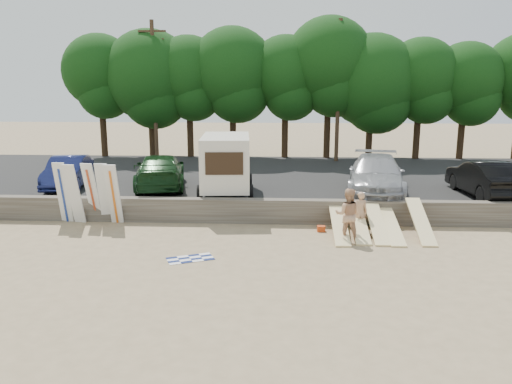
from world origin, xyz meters
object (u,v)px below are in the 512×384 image
(box_trailer, at_px, (226,162))
(beachgoer_a, at_px, (360,212))
(car_1, at_px, (160,171))
(beachgoer_b, at_px, (348,215))
(car_3, at_px, (485,178))
(car_2, at_px, (376,175))
(car_0, at_px, (68,172))
(cooler, at_px, (359,224))

(box_trailer, relative_size, beachgoer_a, 2.75)
(car_1, bearing_deg, beachgoer_b, 133.98)
(car_3, bearing_deg, car_2, -7.25)
(box_trailer, distance_m, car_3, 11.65)
(car_0, bearing_deg, car_3, -12.41)
(box_trailer, height_order, car_1, box_trailer)
(cooler, bearing_deg, car_0, 162.01)
(car_1, bearing_deg, car_2, 164.57)
(box_trailer, relative_size, car_3, 0.89)
(car_0, distance_m, car_2, 14.76)
(beachgoer_b, relative_size, cooler, 5.12)
(cooler, bearing_deg, beachgoer_a, -99.05)
(box_trailer, distance_m, beachgoer_a, 6.71)
(car_1, xyz_separation_m, beachgoer_b, (8.32, -5.77, -0.54))
(car_2, distance_m, beachgoer_b, 5.40)
(car_0, relative_size, car_1, 0.81)
(box_trailer, xyz_separation_m, beachgoer_b, (4.98, -4.59, -1.22))
(beachgoer_a, bearing_deg, car_3, -147.29)
(box_trailer, bearing_deg, car_3, -3.89)
(car_3, relative_size, beachgoer_b, 2.51)
(car_2, height_order, cooler, car_2)
(box_trailer, height_order, beachgoer_b, box_trailer)
(car_2, distance_m, car_3, 4.77)
(car_2, relative_size, beachgoer_b, 3.07)
(car_1, distance_m, beachgoer_b, 10.14)
(car_0, relative_size, car_3, 0.93)
(box_trailer, bearing_deg, beachgoer_a, -36.10)
(box_trailer, bearing_deg, cooler, -32.21)
(car_0, relative_size, beachgoer_b, 2.34)
(car_1, bearing_deg, box_trailer, 149.33)
(car_2, bearing_deg, car_1, -175.27)
(car_0, distance_m, beachgoer_b, 14.07)
(car_1, relative_size, beachgoer_a, 3.54)
(car_3, xyz_separation_m, beachgoer_b, (-6.65, -4.74, -0.53))
(car_2, height_order, car_3, car_2)
(cooler, bearing_deg, beachgoer_b, -113.92)
(car_3, bearing_deg, car_1, -7.69)
(car_0, distance_m, cooler, 14.19)
(car_3, xyz_separation_m, cooler, (-5.97, -3.10, -1.35))
(box_trailer, xyz_separation_m, cooler, (5.66, -2.96, -2.04))
(beachgoer_b, xyz_separation_m, cooler, (0.68, 1.63, -0.81))
(car_1, relative_size, beachgoer_b, 2.88)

